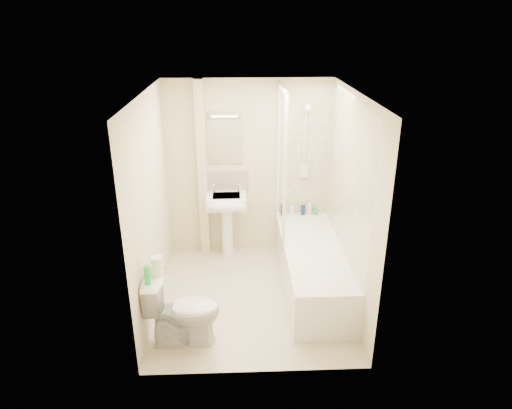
{
  "coord_description": "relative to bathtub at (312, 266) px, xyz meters",
  "views": [
    {
      "loc": [
        -0.15,
        -4.62,
        3.12
      ],
      "look_at": [
        0.06,
        0.2,
        1.11
      ],
      "focal_mm": 32.0,
      "sensor_mm": 36.0,
      "label": 1
    }
  ],
  "objects": [
    {
      "name": "shower_screen",
      "position": [
        -0.35,
        0.6,
        1.16
      ],
      "size": [
        0.04,
        0.92,
        1.8
      ],
      "color": "white",
      "rests_on": "bathtub"
    },
    {
      "name": "wall_left",
      "position": [
        -1.85,
        -0.2,
        0.91
      ],
      "size": [
        0.02,
        2.5,
        2.4
      ],
      "primitive_type": "cube",
      "color": "beige",
      "rests_on": "ground"
    },
    {
      "name": "green_bottle",
      "position": [
        -1.77,
        -1.06,
        0.56
      ],
      "size": [
        0.06,
        0.06,
        0.2
      ],
      "primitive_type": "cylinder",
      "color": "green",
      "rests_on": "toilet"
    },
    {
      "name": "floor",
      "position": [
        -0.75,
        -0.2,
        -0.29
      ],
      "size": [
        2.5,
        2.5,
        0.0
      ],
      "primitive_type": "plane",
      "color": "beige",
      "rests_on": "ground"
    },
    {
      "name": "tile_back",
      "position": [
        0.0,
        1.04,
        1.14
      ],
      "size": [
        0.7,
        0.01,
        1.75
      ],
      "primitive_type": "cube",
      "color": "beige",
      "rests_on": "wall_back"
    },
    {
      "name": "ceiling",
      "position": [
        -0.75,
        -0.2,
        2.11
      ],
      "size": [
        2.2,
        2.5,
        0.02
      ],
      "primitive_type": "cube",
      "color": "white",
      "rests_on": "wall_back"
    },
    {
      "name": "bathtub",
      "position": [
        0.0,
        0.0,
        0.0
      ],
      "size": [
        0.7,
        2.1,
        0.55
      ],
      "color": "white",
      "rests_on": "ground"
    },
    {
      "name": "mirror",
      "position": [
        -1.05,
        1.04,
        1.29
      ],
      "size": [
        0.46,
        0.01,
        0.6
      ],
      "primitive_type": "cube",
      "color": "white",
      "rests_on": "wall_back"
    },
    {
      "name": "splashback",
      "position": [
        -1.05,
        1.04,
        0.74
      ],
      "size": [
        0.6,
        0.02,
        0.3
      ],
      "primitive_type": "cube",
      "color": "beige",
      "rests_on": "wall_back"
    },
    {
      "name": "bottle_white_b",
      "position": [
        0.09,
        0.96,
        0.33
      ],
      "size": [
        0.06,
        0.06,
        0.13
      ],
      "primitive_type": "cylinder",
      "color": "silver",
      "rests_on": "bathtub"
    },
    {
      "name": "bottle_white_a",
      "position": [
        -0.15,
        0.96,
        0.33
      ],
      "size": [
        0.05,
        0.05,
        0.13
      ],
      "primitive_type": "cylinder",
      "color": "white",
      "rests_on": "bathtub"
    },
    {
      "name": "bottle_green",
      "position": [
        0.18,
        0.96,
        0.31
      ],
      "size": [
        0.07,
        0.07,
        0.09
      ],
      "primitive_type": "cylinder",
      "color": "green",
      "rests_on": "bathtub"
    },
    {
      "name": "bottle_cream",
      "position": [
        0.09,
        0.96,
        0.35
      ],
      "size": [
        0.06,
        0.06,
        0.17
      ],
      "primitive_type": "cylinder",
      "color": "#F8E5C0",
      "rests_on": "bathtub"
    },
    {
      "name": "bottle_blue",
      "position": [
        0.0,
        0.96,
        0.33
      ],
      "size": [
        0.06,
        0.06,
        0.14
      ],
      "primitive_type": "cylinder",
      "color": "navy",
      "rests_on": "bathtub"
    },
    {
      "name": "wall_back",
      "position": [
        -0.75,
        1.05,
        0.91
      ],
      "size": [
        2.2,
        0.02,
        2.4
      ],
      "primitive_type": "cube",
      "color": "beige",
      "rests_on": "ground"
    },
    {
      "name": "toilet",
      "position": [
        -1.47,
        -0.96,
        0.09
      ],
      "size": [
        0.43,
        0.74,
        0.75
      ],
      "primitive_type": "imported",
      "rotation": [
        0.0,
        0.0,
        1.57
      ],
      "color": "white",
      "rests_on": "ground"
    },
    {
      "name": "shower_fixture",
      "position": [
        -0.0,
        0.99,
        1.26
      ],
      "size": [
        0.1,
        0.16,
        0.99
      ],
      "color": "white",
      "rests_on": "wall_back"
    },
    {
      "name": "strip_light",
      "position": [
        -1.05,
        1.02,
        1.66
      ],
      "size": [
        0.42,
        0.07,
        0.07
      ],
      "primitive_type": "cube",
      "color": "silver",
      "rests_on": "wall_back"
    },
    {
      "name": "toilet_roll_lower",
      "position": [
        -1.71,
        -0.89,
        0.51
      ],
      "size": [
        0.12,
        0.12,
        0.11
      ],
      "primitive_type": "cylinder",
      "color": "white",
      "rests_on": "toilet"
    },
    {
      "name": "bottle_black_a",
      "position": [
        -0.28,
        0.96,
        0.34
      ],
      "size": [
        0.06,
        0.06,
        0.15
      ],
      "primitive_type": "cylinder",
      "color": "black",
      "rests_on": "bathtub"
    },
    {
      "name": "pedestal_sink",
      "position": [
        -1.05,
        0.81,
        0.43
      ],
      "size": [
        0.53,
        0.49,
        1.02
      ],
      "color": "white",
      "rests_on": "ground"
    },
    {
      "name": "tile_right",
      "position": [
        0.34,
        0.0,
        1.14
      ],
      "size": [
        0.01,
        2.1,
        1.75
      ],
      "primitive_type": "cube",
      "color": "beige",
      "rests_on": "wall_right"
    },
    {
      "name": "toilet_roll_upper",
      "position": [
        -1.7,
        -0.91,
        0.62
      ],
      "size": [
        0.11,
        0.11,
        0.1
      ],
      "primitive_type": "cylinder",
      "color": "white",
      "rests_on": "toilet_roll_lower"
    },
    {
      "name": "pipe_boxing",
      "position": [
        -1.37,
        0.99,
        0.91
      ],
      "size": [
        0.12,
        0.12,
        2.4
      ],
      "primitive_type": "cube",
      "color": "beige",
      "rests_on": "ground"
    },
    {
      "name": "wall_right",
      "position": [
        0.35,
        -0.2,
        0.91
      ],
      "size": [
        0.02,
        2.5,
        2.4
      ],
      "primitive_type": "cube",
      "color": "beige",
      "rests_on": "ground"
    }
  ]
}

